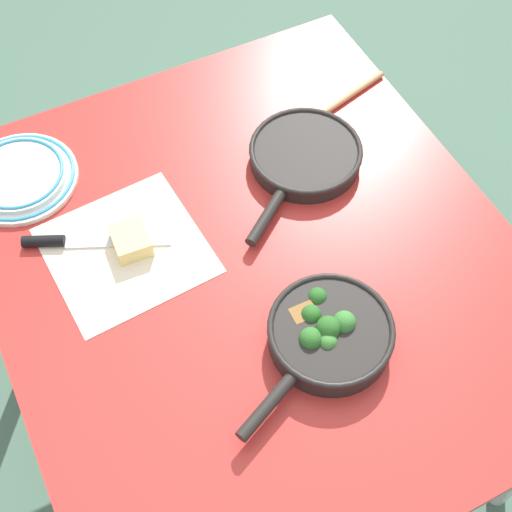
# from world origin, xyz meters

# --- Properties ---
(ground_plane) EXTENTS (14.00, 14.00, 0.00)m
(ground_plane) POSITION_xyz_m (0.00, 0.00, 0.00)
(ground_plane) COLOR #476B56
(dining_table_red) EXTENTS (1.18, 1.02, 0.74)m
(dining_table_red) POSITION_xyz_m (0.00, 0.00, 0.67)
(dining_table_red) COLOR #B72D28
(dining_table_red) RESTS_ON ground_plane
(skillet_broccoli) EXTENTS (0.23, 0.36, 0.07)m
(skillet_broccoli) POSITION_xyz_m (-0.22, -0.04, 0.77)
(skillet_broccoli) COLOR black
(skillet_broccoli) RESTS_ON dining_table_red
(skillet_eggs) EXTENTS (0.29, 0.34, 0.04)m
(skillet_eggs) POSITION_xyz_m (0.18, -0.21, 0.77)
(skillet_eggs) COLOR black
(skillet_eggs) RESTS_ON dining_table_red
(wooden_spoon) EXTENTS (0.11, 0.33, 0.02)m
(wooden_spoon) POSITION_xyz_m (0.28, -0.30, 0.75)
(wooden_spoon) COLOR tan
(wooden_spoon) RESTS_ON dining_table_red
(parchment_sheet) EXTENTS (0.31, 0.32, 0.00)m
(parchment_sheet) POSITION_xyz_m (0.14, 0.22, 0.74)
(parchment_sheet) COLOR beige
(parchment_sheet) RESTS_ON dining_table_red
(grater_knife) EXTENTS (0.15, 0.28, 0.02)m
(grater_knife) POSITION_xyz_m (0.20, 0.31, 0.75)
(grater_knife) COLOR silver
(grater_knife) RESTS_ON dining_table_red
(cheese_block) EXTENTS (0.09, 0.08, 0.04)m
(cheese_block) POSITION_xyz_m (0.15, 0.21, 0.76)
(cheese_block) COLOR #EFD67A
(cheese_block) RESTS_ON dining_table_red
(dinner_plate_stack) EXTENTS (0.25, 0.25, 0.03)m
(dinner_plate_stack) POSITION_xyz_m (0.41, 0.36, 0.76)
(dinner_plate_stack) COLOR silver
(dinner_plate_stack) RESTS_ON dining_table_red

